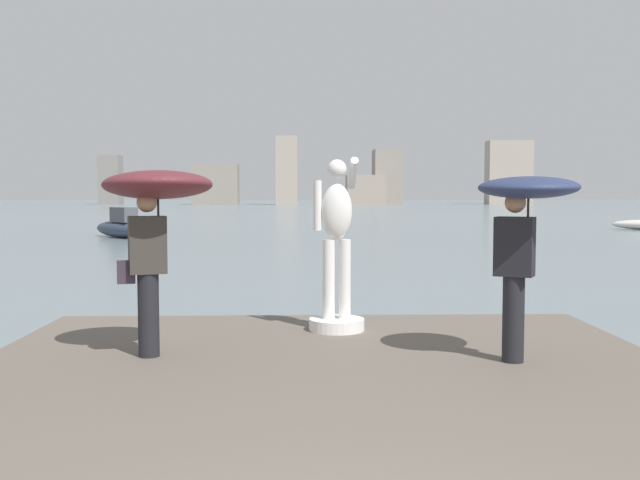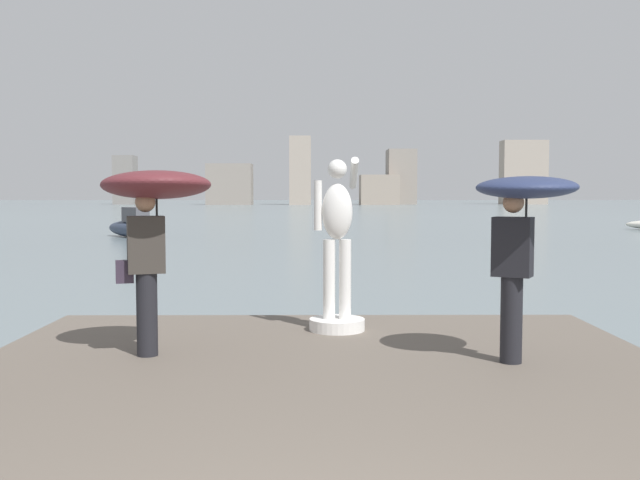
{
  "view_description": "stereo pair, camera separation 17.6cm",
  "coord_description": "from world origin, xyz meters",
  "px_view_note": "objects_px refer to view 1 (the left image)",
  "views": [
    {
      "loc": [
        -0.23,
        -2.4,
        2.11
      ],
      "look_at": [
        0.0,
        6.32,
        1.55
      ],
      "focal_mm": 40.34,
      "sensor_mm": 36.0,
      "label": 1
    },
    {
      "loc": [
        -0.06,
        -2.41,
        2.11
      ],
      "look_at": [
        0.0,
        6.32,
        1.55
      ],
      "focal_mm": 40.34,
      "sensor_mm": 36.0,
      "label": 2
    }
  ],
  "objects_px": {
    "statue_white_figure": "(337,260)",
    "onlooker_left": "(155,204)",
    "onlooker_right": "(524,215)",
    "boat_mid": "(121,227)"
  },
  "relations": [
    {
      "from": "statue_white_figure",
      "to": "onlooker_right",
      "type": "xyz_separation_m",
      "value": [
        1.8,
        -1.76,
        0.62
      ]
    },
    {
      "from": "onlooker_right",
      "to": "boat_mid",
      "type": "xyz_separation_m",
      "value": [
        -10.87,
        27.43,
        -1.37
      ]
    },
    {
      "from": "onlooker_left",
      "to": "onlooker_right",
      "type": "relative_size",
      "value": 1.04
    },
    {
      "from": "onlooker_right",
      "to": "onlooker_left",
      "type": "bearing_deg",
      "value": 173.77
    },
    {
      "from": "boat_mid",
      "to": "statue_white_figure",
      "type": "bearing_deg",
      "value": -70.53
    },
    {
      "from": "onlooker_right",
      "to": "boat_mid",
      "type": "bearing_deg",
      "value": 111.62
    },
    {
      "from": "statue_white_figure",
      "to": "onlooker_left",
      "type": "xyz_separation_m",
      "value": [
        -1.97,
        -1.35,
        0.72
      ]
    },
    {
      "from": "statue_white_figure",
      "to": "onlooker_right",
      "type": "bearing_deg",
      "value": -44.38
    },
    {
      "from": "onlooker_right",
      "to": "boat_mid",
      "type": "relative_size",
      "value": 0.46
    },
    {
      "from": "onlooker_left",
      "to": "boat_mid",
      "type": "xyz_separation_m",
      "value": [
        -7.1,
        27.02,
        -1.48
      ]
    }
  ]
}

